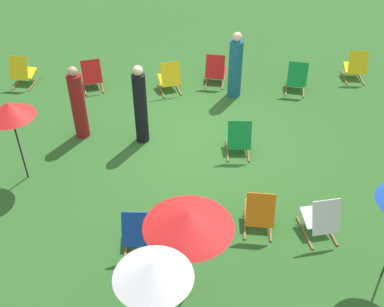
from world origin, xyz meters
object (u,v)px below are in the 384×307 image
Objects in this scene: deckchair_4 at (139,231)px; deckchair_9 at (356,67)px; person_2 at (78,105)px; umbrella_1 at (188,220)px; deckchair_8 at (297,78)px; person_1 at (235,67)px; deckchair_1 at (215,71)px; umbrella_3 at (9,110)px; deckchair_0 at (170,78)px; deckchair_15 at (22,72)px; deckchair_6 at (239,138)px; umbrella_0 at (153,270)px; deckchair_13 at (321,219)px; deckchair_14 at (259,212)px; deckchair_5 at (92,76)px; person_0 at (140,106)px.

deckchair_9 is at bearing -130.13° from deckchair_4.
umbrella_1 is at bearing 150.40° from person_2.
person_1 reaches higher than deckchair_8.
umbrella_3 reaches higher than deckchair_1.
deckchair_15 is (3.82, -0.29, 0.00)m from deckchair_0.
deckchair_0 is 4.92m from deckchair_9.
deckchair_6 is 4.87m from umbrella_0.
deckchair_0 is 6.29m from umbrella_1.
umbrella_1 is at bearing 140.26° from umbrella_3.
umbrella_3 is at bearing -51.83° from umbrella_0.
person_2 is at bearing -63.02° from deckchair_4.
umbrella_3 is 1.85m from person_2.
deckchair_13 is at bearing -140.20° from umbrella_0.
umbrella_0 is at bearing -152.81° from person_1.
deckchair_13 is 0.49× the size of umbrella_1.
umbrella_3 is at bearing -11.17° from deckchair_14.
deckchair_5 is 5.21m from deckchair_8.
deckchair_4 is 1.00× the size of deckchair_6.
deckchair_15 is at bearing -56.30° from deckchair_4.
deckchair_14 is (-3.76, 4.88, 0.00)m from deckchair_5.
deckchair_8 is at bearing -122.58° from deckchair_4.
deckchair_0 is at bearing -71.13° from deckchair_13.
umbrella_3 is at bearing 11.89° from deckchair_6.
deckchair_4 is 3.19m from deckchair_6.
umbrella_1 is 1.02× the size of person_2.
person_1 is (1.59, 0.21, 0.41)m from deckchair_8.
umbrella_1 is at bearing -112.61° from umbrella_0.
umbrella_1 is at bearing 54.72° from deckchair_14.
deckchair_5 is 1.03× the size of deckchair_6.
person_0 reaches higher than deckchair_13.
deckchair_4 is 2.33m from umbrella_0.
deckchair_1 is at bearing -103.35° from deckchair_4.
person_0 reaches higher than deckchair_6.
umbrella_1 is at bearing 133.06° from deckchair_4.
deckchair_14 is at bearing 172.50° from person_2.
umbrella_1 is at bearing -151.01° from person_1.
person_0 is at bearing -50.74° from deckchair_13.
deckchair_4 is at bearing 67.81° from deckchair_8.
deckchair_8 is (-1.65, -2.64, 0.00)m from deckchair_6.
deckchair_1 and deckchair_8 have the same top height.
umbrella_1 is (-0.39, -0.93, -0.14)m from umbrella_0.
deckchair_5 is 1.03× the size of deckchair_14.
deckchair_4 and deckchair_5 have the same top height.
deckchair_1 is at bearing -134.72° from umbrella_3.
deckchair_9 is (-3.31, -3.29, 0.00)m from deckchair_6.
deckchair_4 is 6.30m from deckchair_8.
umbrella_0 reaches higher than deckchair_4.
deckchair_14 is at bearing -139.34° from person_1.
person_0 is at bearing -84.74° from deckchair_4.
person_0 is (-2.17, -1.29, -0.71)m from umbrella_3.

